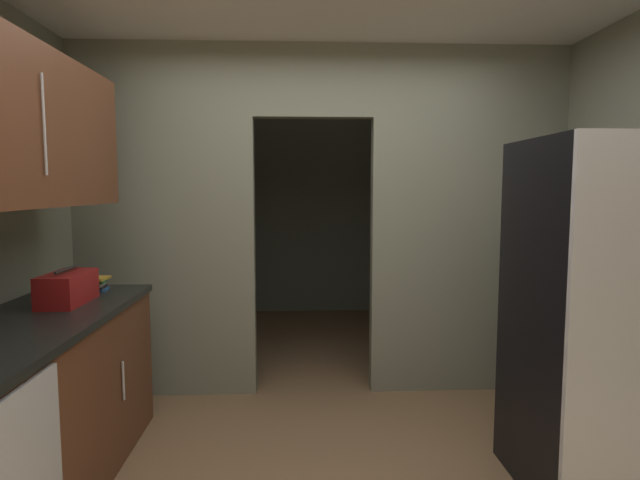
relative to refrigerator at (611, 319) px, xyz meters
The scene contains 7 objects.
kitchen_partition 2.01m from the refrigerator, 134.33° to the left, with size 3.63×0.12×2.59m.
adjoining_room_shell 3.58m from the refrigerator, 112.85° to the left, with size 3.63×2.73×2.59m.
refrigerator is the anchor object (origin of this frame).
lower_cabinet_run 2.90m from the refrigerator, behind, with size 0.66×2.15×0.91m.
upper_cabinet_counterside 3.01m from the refrigerator, behind, with size 0.36×1.93×0.74m.
boombox 2.87m from the refrigerator, behind, with size 0.21×0.40×0.20m.
book_stack 2.92m from the refrigerator, 165.04° to the left, with size 0.15×0.16×0.09m.
Camera 1 is at (-0.20, -2.31, 1.54)m, focal length 29.32 mm.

